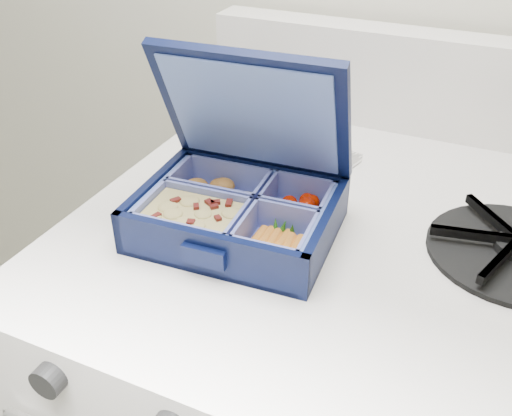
% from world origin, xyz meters
% --- Properties ---
extents(bento_box, '(0.22, 0.18, 0.05)m').
position_xyz_m(bento_box, '(0.46, 1.59, 0.95)').
color(bento_box, black).
rests_on(bento_box, stove).
extents(burner_grate_rear, '(0.19, 0.19, 0.02)m').
position_xyz_m(burner_grate_rear, '(0.39, 1.87, 0.93)').
color(burner_grate_rear, black).
rests_on(burner_grate_rear, stove).
extents(fork, '(0.07, 0.18, 0.01)m').
position_xyz_m(fork, '(0.51, 1.72, 0.92)').
color(fork, silver).
rests_on(fork, stove).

